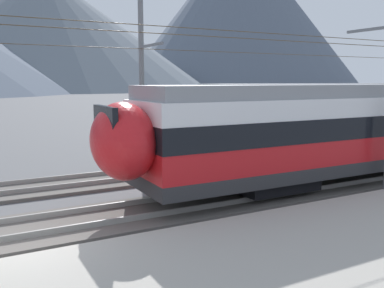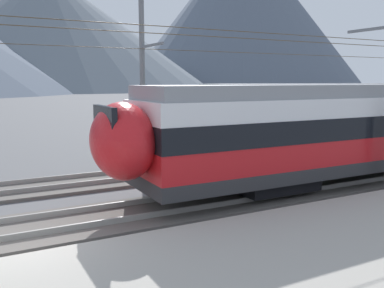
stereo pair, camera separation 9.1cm
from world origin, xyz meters
The scene contains 5 objects.
ground_plane centered at (0.00, 0.00, 0.00)m, with size 400.00×400.00×0.00m, color #565659.
track_near centered at (0.00, 1.52, 0.07)m, with size 120.00×3.00×0.28m.
catenary_mast_far_side centered at (6.60, 8.22, 4.20)m, with size 48.08×2.50×8.13m.
mountain_central_peak centered at (34.10, 192.18, 26.12)m, with size 147.14×147.14×52.24m, color slate.
mountain_right_ridge centered at (151.41, 211.02, 46.48)m, with size 145.07×145.07×92.97m, color #515B6B.
Camera 1 is at (-0.71, -9.98, 3.99)m, focal length 39.70 mm.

